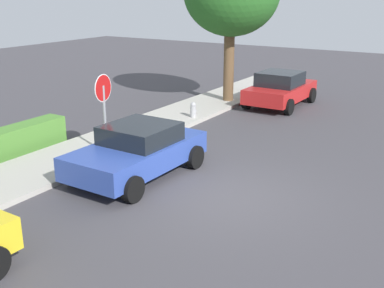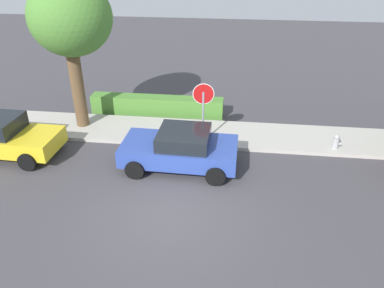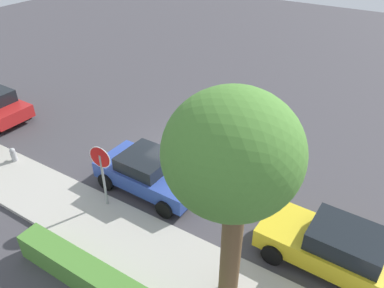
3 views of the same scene
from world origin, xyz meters
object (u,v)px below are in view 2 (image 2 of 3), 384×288
object	(u,v)px
parked_car_blue	(180,148)
parked_car_yellow	(0,136)
fire_hydrant	(336,143)
street_tree_mid_block	(71,20)
stop_sign	(203,104)

from	to	relation	value
parked_car_blue	parked_car_yellow	world-z (taller)	parked_car_yellow
fire_hydrant	parked_car_blue	bearing A→B (deg)	-162.94
parked_car_yellow	street_tree_mid_block	xyz separation A→B (m)	(2.25, 2.38, 3.65)
parked_car_blue	parked_car_yellow	xyz separation A→B (m)	(-6.57, 0.04, 0.04)
street_tree_mid_block	fire_hydrant	world-z (taller)	street_tree_mid_block
street_tree_mid_block	fire_hydrant	size ratio (longest dim) A/B	8.23
fire_hydrant	parked_car_yellow	bearing A→B (deg)	-172.23
street_tree_mid_block	fire_hydrant	bearing A→B (deg)	-4.25
parked_car_blue	fire_hydrant	bearing A→B (deg)	17.06
parked_car_blue	fire_hydrant	world-z (taller)	parked_car_blue
stop_sign	parked_car_yellow	bearing A→B (deg)	-167.53
stop_sign	parked_car_blue	size ratio (longest dim) A/B	0.63
fire_hydrant	street_tree_mid_block	bearing A→B (deg)	175.75
parked_car_yellow	street_tree_mid_block	bearing A→B (deg)	46.57
parked_car_blue	fire_hydrant	distance (m)	5.78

